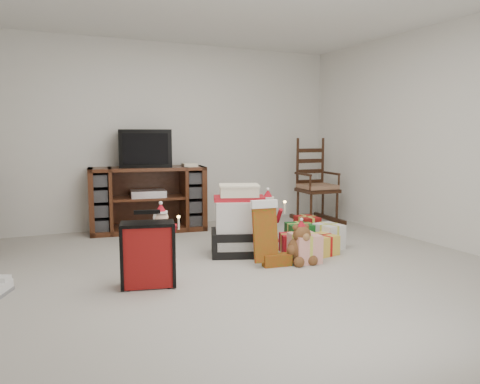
% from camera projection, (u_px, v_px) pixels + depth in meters
% --- Properties ---
extents(room, '(5.01, 5.01, 2.51)m').
position_uv_depth(room, '(242.00, 136.00, 4.17)').
color(room, '#ACA79E').
rests_on(room, ground).
extents(tv_stand, '(1.53, 0.72, 0.84)m').
position_uv_depth(tv_stand, '(148.00, 199.00, 6.12)').
color(tv_stand, '#4E2616').
rests_on(tv_stand, floor).
extents(rocking_chair, '(0.55, 0.86, 1.26)m').
position_uv_depth(rocking_chair, '(315.00, 192.00, 6.86)').
color(rocking_chair, '#33190D').
rests_on(rocking_chair, floor).
extents(gift_pile, '(0.69, 0.59, 0.73)m').
position_uv_depth(gift_pile, '(239.00, 225.00, 4.92)').
color(gift_pile, black).
rests_on(gift_pile, floor).
extents(red_suitcase, '(0.46, 0.31, 0.64)m').
position_uv_depth(red_suitcase, '(148.00, 254.00, 3.89)').
color(red_suitcase, maroon).
rests_on(red_suitcase, floor).
extents(stocking, '(0.32, 0.16, 0.65)m').
position_uv_depth(stocking, '(265.00, 233.00, 4.49)').
color(stocking, '#0C6E13').
rests_on(stocking, floor).
extents(teddy_bear, '(0.26, 0.23, 0.39)m').
position_uv_depth(teddy_bear, '(300.00, 246.00, 4.60)').
color(teddy_bear, brown).
rests_on(teddy_bear, floor).
extents(santa_figurine, '(0.32, 0.30, 0.65)m').
position_uv_depth(santa_figurine, '(268.00, 224.00, 5.35)').
color(santa_figurine, '#A9121F').
rests_on(santa_figurine, floor).
extents(mrs_claus_figurine, '(0.29, 0.28, 0.60)m').
position_uv_depth(mrs_claus_figurine, '(162.00, 240.00, 4.59)').
color(mrs_claus_figurine, '#A9121F').
rests_on(mrs_claus_figurine, floor).
extents(gift_cluster, '(0.79, 1.10, 0.27)m').
position_uv_depth(gift_cluster, '(309.00, 238.00, 5.14)').
color(gift_cluster, red).
rests_on(gift_cluster, floor).
extents(crt_television, '(0.75, 0.61, 0.48)m').
position_uv_depth(crt_television, '(146.00, 148.00, 6.07)').
color(crt_television, black).
rests_on(crt_television, tv_stand).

